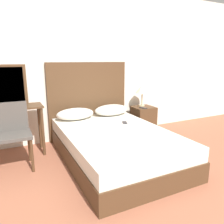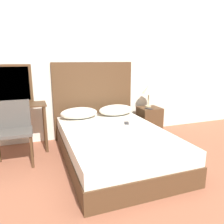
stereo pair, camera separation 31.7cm
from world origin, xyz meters
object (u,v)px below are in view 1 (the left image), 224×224
at_px(phone_on_bed, 125,123).
at_px(phone_on_nightstand, 143,108).
at_px(nightstand, 143,120).
at_px(table_lamp, 142,89).
at_px(chair, 10,130).
at_px(bed, 115,145).
at_px(vanity_desk, 10,117).

xyz_separation_m(phone_on_bed, phone_on_nightstand, (0.65, 0.45, 0.09)).
height_order(nightstand, table_lamp, table_lamp).
xyz_separation_m(table_lamp, chair, (-2.41, -0.51, -0.34)).
relative_size(bed, phone_on_nightstand, 13.00).
bearing_deg(vanity_desk, chair, -92.22).
bearing_deg(table_lamp, vanity_desk, -177.13).
xyz_separation_m(phone_on_nightstand, chair, (-2.33, -0.34, -0.01)).
bearing_deg(chair, phone_on_nightstand, 8.24).
bearing_deg(nightstand, table_lamp, 84.84).
height_order(phone_on_bed, table_lamp, table_lamp).
bearing_deg(phone_on_nightstand, chair, -171.76).
relative_size(phone_on_nightstand, chair, 0.19).
xyz_separation_m(phone_on_bed, table_lamp, (0.74, 0.62, 0.42)).
relative_size(table_lamp, vanity_desk, 0.47).
height_order(bed, phone_on_bed, phone_on_bed).
relative_size(bed, table_lamp, 4.91).
bearing_deg(phone_on_nightstand, bed, -143.10).
bearing_deg(bed, vanity_desk, 149.99).
bearing_deg(phone_on_bed, bed, -138.57).
xyz_separation_m(phone_on_bed, chair, (-1.67, 0.11, 0.08)).
relative_size(table_lamp, phone_on_nightstand, 2.65).
bearing_deg(phone_on_bed, phone_on_nightstand, 34.53).
distance_m(table_lamp, phone_on_nightstand, 0.39).
distance_m(phone_on_bed, table_lamp, 1.05).
bearing_deg(table_lamp, nightstand, -95.16).
xyz_separation_m(bed, phone_on_nightstand, (0.97, 0.73, 0.32)).
xyz_separation_m(nightstand, chair, (-2.40, -0.43, 0.26)).
height_order(table_lamp, vanity_desk, table_lamp).
bearing_deg(nightstand, chair, -169.79).
distance_m(bed, nightstand, 1.33).
height_order(bed, vanity_desk, vanity_desk).
bearing_deg(phone_on_bed, chair, 176.11).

